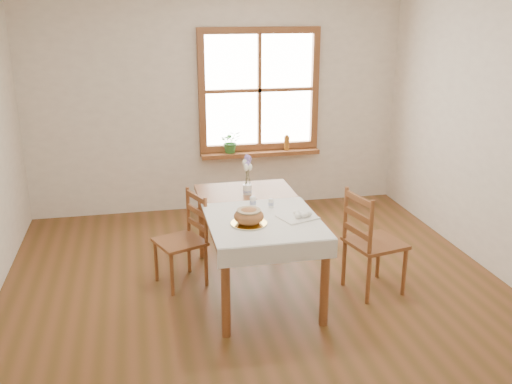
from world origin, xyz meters
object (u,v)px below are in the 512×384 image
(bread_plate, at_px, (249,224))
(flower_vase, at_px, (247,190))
(chair_left, at_px, (180,240))
(chair_right, at_px, (375,241))
(dining_table, at_px, (256,218))

(bread_plate, xyz_separation_m, flower_vase, (0.14, 0.76, 0.03))
(flower_vase, bearing_deg, chair_left, -165.05)
(chair_right, distance_m, bread_plate, 1.19)
(bread_plate, bearing_deg, chair_left, 130.94)
(chair_left, bearing_deg, flower_vase, 83.43)
(dining_table, relative_size, flower_vase, 17.72)
(dining_table, relative_size, chair_left, 1.90)
(chair_left, relative_size, bread_plate, 3.01)
(chair_left, relative_size, flower_vase, 9.34)
(flower_vase, bearing_deg, dining_table, -89.89)
(chair_left, bearing_deg, dining_table, 50.67)
(dining_table, height_order, bread_plate, bread_plate)
(chair_left, height_order, flower_vase, chair_left)
(chair_right, bearing_deg, bread_plate, 82.81)
(bread_plate, relative_size, flower_vase, 3.11)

